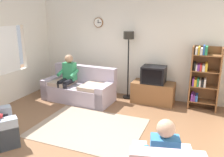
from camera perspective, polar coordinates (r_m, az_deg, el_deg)
ground_plane at (r=4.68m, az=-5.30°, el=-13.99°), size 12.00×12.00×0.00m
back_wall_assembly at (r=6.60m, az=5.05°, el=7.30°), size 6.20×0.17×2.70m
couch at (r=6.44m, az=-7.98°, el=-2.50°), size 1.94×0.97×0.90m
tv_stand at (r=6.30m, az=10.00°, el=-3.37°), size 1.10×0.56×0.55m
tv at (r=6.13m, az=10.17°, el=0.95°), size 0.60×0.49×0.44m
bookshelf at (r=6.09m, az=21.34°, el=0.57°), size 0.68×0.36×1.58m
floor_lamp at (r=6.30m, az=4.07°, el=7.83°), size 0.28×0.28×1.85m
area_rug at (r=5.00m, az=-5.67°, el=-11.86°), size 2.20×1.70×0.01m
person_on_couch at (r=6.39m, az=-10.81°, el=0.81°), size 0.53×0.55×1.24m
person_in_right_armchair at (r=3.14m, az=12.43°, el=-17.67°), size 0.58×0.60×1.12m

